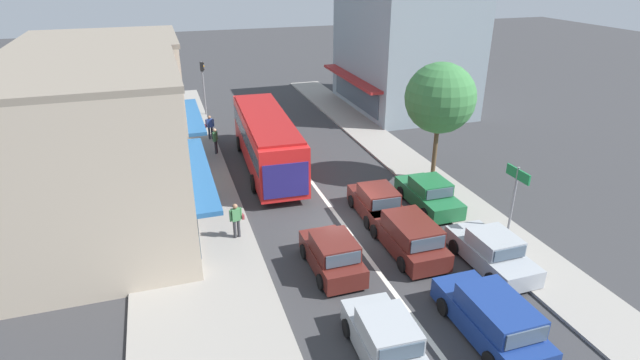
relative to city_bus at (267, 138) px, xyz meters
name	(u,v)px	position (x,y,z in m)	size (l,w,h in m)	color
ground_plane	(344,226)	(1.89, -7.84, -1.88)	(140.00, 140.00, 0.00)	#353538
lane_centre_line	(318,191)	(1.89, -3.84, -1.88)	(0.20, 28.00, 0.01)	silver
sidewalk_left	(185,191)	(-4.91, -1.84, -1.81)	(5.20, 44.00, 0.14)	gray
kerb_right	(406,163)	(8.09, -1.84, -1.82)	(2.80, 44.00, 0.12)	gray
shopfront_corner_near	(98,159)	(-8.29, -5.73, 1.93)	(8.11, 9.31, 7.64)	#B2A38E
shopfront_mid_block	(110,105)	(-8.29, 3.03, 1.87)	(8.99, 7.84, 7.51)	#B2A38E
building_right_far	(404,50)	(13.37, 9.70, 2.78)	(9.07, 11.23, 9.33)	#84939E
city_bus	(267,138)	(0.00, 0.00, 0.00)	(3.09, 10.96, 3.23)	red
wagon_adjacent_lane_trail	(492,318)	(3.86, -16.22, -1.14)	(1.95, 4.51, 1.58)	navy
wagon_behind_bus_mid	(408,236)	(3.68, -10.69, -1.14)	(1.95, 4.51, 1.58)	#561E19
hatchback_behind_bus_near	(376,203)	(3.68, -7.38, -1.17)	(1.92, 3.76, 1.54)	#561E19
hatchback_queue_gap_filler	(332,255)	(0.18, -11.05, -1.17)	(1.84, 3.71, 1.54)	#561E19
hatchback_queue_far_back	(385,339)	(0.16, -16.00, -1.17)	(1.95, 3.77, 1.54)	#9EA3A8
parked_sedan_kerb_front	(492,252)	(6.34, -12.72, -1.22)	(1.93, 4.22, 1.47)	#9EA3A8
parked_sedan_kerb_second	(429,194)	(6.56, -7.26, -1.22)	(1.92, 4.21, 1.47)	#1E6638
traffic_light_downstreet	(203,80)	(-2.29, 11.97, 0.97)	(0.32, 0.24, 4.20)	gray
directional_road_sign	(516,188)	(8.06, -11.46, 0.80)	(0.10, 1.40, 3.60)	gray
street_tree_right	(440,98)	(8.43, -4.40, 2.78)	(3.73, 3.73, 6.54)	brown
pedestrian_with_handbag_near	(236,218)	(-3.03, -7.55, -0.81)	(0.65, 0.35, 1.63)	#333338
pedestrian_browsing_midblock	(215,139)	(-2.61, 3.09, -0.81)	(0.35, 0.52, 1.63)	#333338
pedestrian_far_walker	(210,126)	(-2.63, 5.92, -0.81)	(0.65, 0.25, 1.63)	#232838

